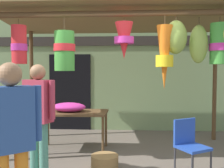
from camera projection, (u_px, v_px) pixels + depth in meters
The scene contains 9 objects.
ground_plane at pixel (110, 166), 4.26m from camera, with size 30.00×30.00×0.00m, color #60564C.
shop_facade at pixel (117, 59), 6.88m from camera, with size 10.61×0.29×3.78m.
market_stall_canopy at pixel (125, 27), 4.87m from camera, with size 4.74×2.19×2.79m.
display_table at pixel (73, 116), 5.08m from camera, with size 1.33×0.73×0.77m.
flower_heap_on_table at pixel (69, 107), 5.05m from camera, with size 0.65×0.46×0.18m.
folding_chair at pixel (189, 142), 3.88m from camera, with size 0.55×0.55×0.84m.
wicker_basket_by_table at pixel (105, 162), 4.15m from camera, with size 0.44×0.44×0.22m, color olive.
vendor_in_orange at pixel (38, 111), 3.79m from camera, with size 0.56×0.35×1.67m.
passerby_at_right at pixel (11, 134), 2.44m from camera, with size 0.48×0.42×1.66m.
Camera 1 is at (0.30, -4.17, 1.58)m, focal length 41.55 mm.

